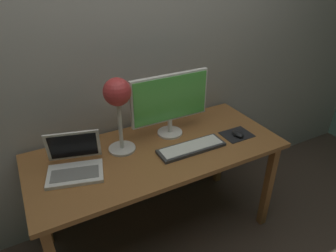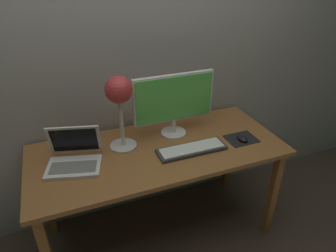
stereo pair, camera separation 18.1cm
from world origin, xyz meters
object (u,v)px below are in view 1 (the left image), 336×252
object	(u,v)px
laptop	(74,160)
desk_lamp	(118,98)
monitor	(170,101)
mouse	(238,134)
keyboard_main	(191,148)

from	to	relation	value
laptop	desk_lamp	xyz separation A→B (m)	(0.31, 0.06, 0.29)
monitor	mouse	world-z (taller)	monitor
desk_lamp	mouse	size ratio (longest dim) A/B	4.96
monitor	laptop	size ratio (longest dim) A/B	1.52
keyboard_main	desk_lamp	bearing A→B (deg)	152.44
keyboard_main	desk_lamp	xyz separation A→B (m)	(-0.39, 0.20, 0.34)
laptop	mouse	world-z (taller)	laptop
monitor	mouse	size ratio (longest dim) A/B	5.69
monitor	laptop	distance (m)	0.70
mouse	desk_lamp	bearing A→B (deg)	163.94
laptop	mouse	bearing A→B (deg)	-8.18
mouse	keyboard_main	bearing A→B (deg)	177.90
laptop	desk_lamp	bearing A→B (deg)	11.79
keyboard_main	desk_lamp	size ratio (longest dim) A/B	0.93
monitor	mouse	xyz separation A→B (m)	(0.39, -0.25, -0.23)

